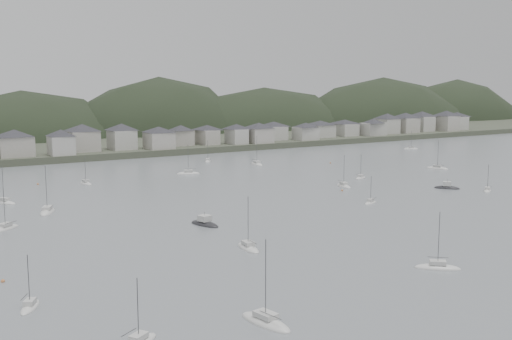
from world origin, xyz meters
TOP-DOWN VIEW (x-y plane):
  - ground at (0.00, 0.00)m, footprint 900.00×900.00m
  - far_shore_land at (0.00, 295.00)m, footprint 900.00×250.00m
  - forested_ridge at (4.83, 269.40)m, footprint 851.55×103.94m
  - waterfront_town at (50.59, 183.34)m, footprint 451.48×28.46m
  - moored_fleet at (-17.74, 59.14)m, footprint 262.11×172.33m
  - motor_launch_near at (52.05, 42.77)m, footprint 7.17×8.02m
  - motor_launch_far at (-37.15, 38.21)m, footprint 5.39×9.48m
  - mooring_buoys at (-5.26, 59.17)m, footprint 145.48×131.63m

SIDE VIEW (x-z plane):
  - forested_ridge at x=4.83m, z-range -62.57..40.00m
  - ground at x=0.00m, z-range 0.00..0.00m
  - mooring_buoys at x=-5.26m, z-range -0.20..0.50m
  - moored_fleet at x=-17.74m, z-range -6.44..6.79m
  - motor_launch_far at x=-37.15m, z-range -1.78..2.34m
  - motor_launch_near at x=52.05m, z-range -1.66..2.24m
  - far_shore_land at x=0.00m, z-range 0.00..3.00m
  - waterfront_town at x=50.59m, z-range 2.20..15.12m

